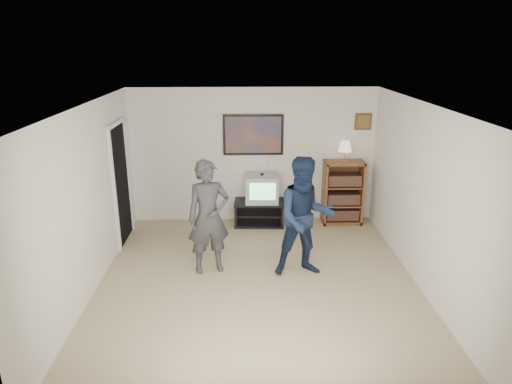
{
  "coord_description": "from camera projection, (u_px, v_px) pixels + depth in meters",
  "views": [
    {
      "loc": [
        -0.2,
        -5.71,
        3.27
      ],
      "look_at": [
        -0.0,
        0.68,
        1.15
      ],
      "focal_mm": 32.0,
      "sensor_mm": 36.0,
      "label": 1
    }
  ],
  "objects": [
    {
      "name": "media_stand",
      "position": [
        259.0,
        213.0,
        8.5
      ],
      "size": [
        0.94,
        0.56,
        0.46
      ],
      "rotation": [
        0.0,
        0.0,
        -0.05
      ],
      "color": "black",
      "rests_on": "room_shell"
    },
    {
      "name": "controller_left",
      "position": [
        211.0,
        187.0,
        6.64
      ],
      "size": [
        0.05,
        0.12,
        0.03
      ],
      "primitive_type": "cube",
      "rotation": [
        0.0,
        0.0,
        0.17
      ],
      "color": "white",
      "rests_on": "person_tall"
    },
    {
      "name": "doorway",
      "position": [
        121.0,
        184.0,
        7.59
      ],
      "size": [
        0.03,
        0.85,
        2.0
      ],
      "primitive_type": "cube",
      "color": "black",
      "rests_on": "room_shell"
    },
    {
      "name": "bookshelf",
      "position": [
        343.0,
        192.0,
        8.48
      ],
      "size": [
        0.72,
        0.41,
        1.19
      ],
      "primitive_type": null,
      "color": "brown",
      "rests_on": "room_shell"
    },
    {
      "name": "small_picture",
      "position": [
        363.0,
        122.0,
        8.27
      ],
      "size": [
        0.3,
        0.03,
        0.3
      ],
      "primitive_type": "cube",
      "color": "#4A3517",
      "rests_on": "room_shell"
    },
    {
      "name": "person_tall",
      "position": [
        209.0,
        217.0,
        6.59
      ],
      "size": [
        0.71,
        0.56,
        1.7
      ],
      "primitive_type": "imported",
      "rotation": [
        0.0,
        0.0,
        0.28
      ],
      "color": "#343437",
      "rests_on": "room_shell"
    },
    {
      "name": "controller_right",
      "position": [
        299.0,
        197.0,
        6.66
      ],
      "size": [
        0.06,
        0.12,
        0.03
      ],
      "primitive_type": "cube",
      "rotation": [
        0.0,
        0.0,
        0.2
      ],
      "color": "white",
      "rests_on": "person_short"
    },
    {
      "name": "room_shell",
      "position": [
        257.0,
        193.0,
        6.39
      ],
      "size": [
        4.51,
        5.0,
        2.51
      ],
      "color": "#957F5E",
      "rests_on": "ground"
    },
    {
      "name": "person_short",
      "position": [
        305.0,
        217.0,
        6.49
      ],
      "size": [
        0.93,
        0.76,
        1.77
      ],
      "primitive_type": "imported",
      "rotation": [
        0.0,
        0.0,
        0.11
      ],
      "color": "#141F37",
      "rests_on": "room_shell"
    },
    {
      "name": "poster",
      "position": [
        253.0,
        135.0,
        8.28
      ],
      "size": [
        1.1,
        0.03,
        0.75
      ],
      "primitive_type": "cube",
      "color": "black",
      "rests_on": "room_shell"
    },
    {
      "name": "table_lamp",
      "position": [
        345.0,
        151.0,
        8.22
      ],
      "size": [
        0.24,
        0.24,
        0.39
      ],
      "primitive_type": null,
      "color": "beige",
      "rests_on": "bookshelf"
    },
    {
      "name": "crt_television",
      "position": [
        262.0,
        188.0,
        8.35
      ],
      "size": [
        0.61,
        0.52,
        0.5
      ],
      "primitive_type": null,
      "rotation": [
        0.0,
        0.0,
        -0.03
      ],
      "color": "#ACACA7",
      "rests_on": "media_stand"
    },
    {
      "name": "air_vent",
      "position": [
        223.0,
        118.0,
        8.18
      ],
      "size": [
        0.28,
        0.02,
        0.14
      ],
      "primitive_type": "cube",
      "color": "white",
      "rests_on": "room_shell"
    }
  ]
}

